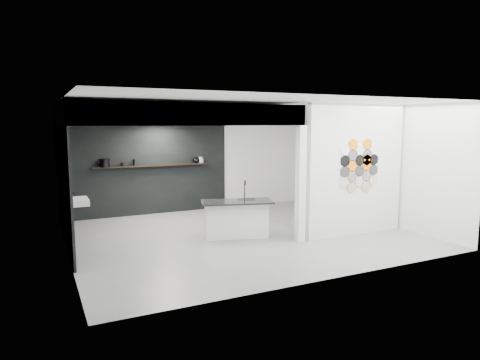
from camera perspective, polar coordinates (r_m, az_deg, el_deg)
name	(u,v)px	position (r m, az deg, el deg)	size (l,w,h in m)	color
floor	(242,235)	(9.33, 0.25, -7.30)	(7.00, 6.00, 0.01)	slate
partition_panel	(356,170)	(9.48, 15.17, 1.31)	(2.45, 0.15, 2.80)	silver
bay_clad_back	(148,170)	(11.45, -12.22, 1.30)	(4.40, 0.04, 2.35)	black
bay_clad_left	(63,185)	(9.20, -22.49, -0.60)	(0.04, 4.00, 2.35)	black
bulkhead	(168,116)	(9.49, -9.60, 8.43)	(4.40, 4.00, 0.40)	silver
corner_column	(301,184)	(8.65, 8.07, -0.58)	(0.16, 0.16, 2.35)	silver
fascia_beam	(199,114)	(7.67, -5.51, 8.74)	(4.40, 0.16, 0.40)	silver
wall_basin	(77,202)	(9.06, -20.86, -2.71)	(0.40, 0.60, 0.12)	silver
display_shelf	(152,166)	(11.36, -11.62, 1.90)	(3.00, 0.15, 0.04)	black
kitchen_island	(236,218)	(9.06, -0.50, -5.11)	(1.60, 1.04, 1.19)	silver
stockpot	(105,163)	(11.12, -17.61, 2.21)	(0.25, 0.25, 0.20)	black
kettle	(196,160)	(11.71, -5.89, 2.66)	(0.18, 0.18, 0.16)	black
glass_bowl	(201,161)	(11.76, -5.24, 2.56)	(0.14, 0.14, 0.10)	gray
glass_vase	(201,160)	(11.76, -5.24, 2.70)	(0.11, 0.11, 0.16)	gray
bottle_dark	(134,162)	(11.25, -13.97, 2.29)	(0.06, 0.06, 0.16)	black
utensil_cup	(122,164)	(11.20, -15.44, 2.03)	(0.07, 0.07, 0.09)	black
hex_tile_cluster	(360,165)	(9.42, 15.69, 1.90)	(1.04, 0.02, 1.16)	beige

